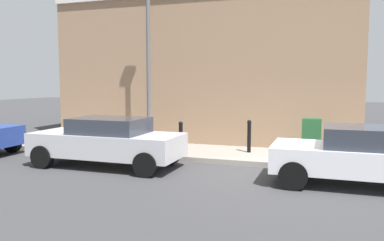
# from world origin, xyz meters

# --- Properties ---
(ground) EXTENTS (80.00, 80.00, 0.00)m
(ground) POSITION_xyz_m (0.00, 0.00, 0.00)
(ground) COLOR #38383A
(sidewalk) EXTENTS (2.45, 30.00, 0.15)m
(sidewalk) POSITION_xyz_m (1.98, 6.00, 0.07)
(sidewalk) COLOR gray
(sidewalk) RESTS_ON ground
(corner_building) EXTENTS (8.07, 11.39, 9.76)m
(corner_building) POSITION_xyz_m (7.19, 3.69, 4.88)
(corner_building) COLOR #937256
(corner_building) RESTS_ON ground
(car_white) EXTENTS (1.87, 4.02, 1.37)m
(car_white) POSITION_xyz_m (-0.48, -1.68, 0.72)
(car_white) COLOR silver
(car_white) RESTS_ON ground
(car_silver) EXTENTS (1.78, 4.25, 1.39)m
(car_silver) POSITION_xyz_m (-0.55, 4.95, 0.73)
(car_silver) COLOR #B7B7BC
(car_silver) RESTS_ON ground
(utility_cabinet) EXTENTS (0.46, 0.61, 1.15)m
(utility_cabinet) POSITION_xyz_m (2.05, -0.45, 0.68)
(utility_cabinet) COLOR #1E4C28
(utility_cabinet) RESTS_ON sidewalk
(bollard_near_cabinet) EXTENTS (0.14, 0.14, 1.04)m
(bollard_near_cabinet) POSITION_xyz_m (2.15, 1.44, 0.70)
(bollard_near_cabinet) COLOR black
(bollard_near_cabinet) RESTS_ON sidewalk
(bollard_far_kerb) EXTENTS (0.14, 0.14, 1.04)m
(bollard_far_kerb) POSITION_xyz_m (1.00, 3.33, 0.70)
(bollard_far_kerb) COLOR black
(bollard_far_kerb) RESTS_ON sidewalk
(lamppost) EXTENTS (0.20, 0.44, 5.72)m
(lamppost) POSITION_xyz_m (2.16, 4.93, 3.30)
(lamppost) COLOR #59595B
(lamppost) RESTS_ON sidewalk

